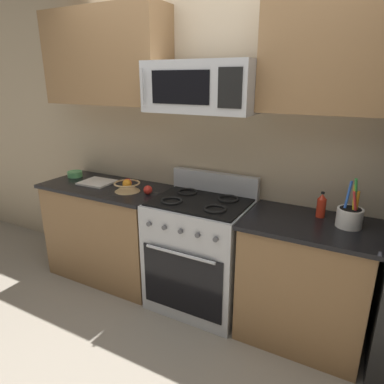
{
  "coord_description": "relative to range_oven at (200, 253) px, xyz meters",
  "views": [
    {
      "loc": [
        1.12,
        -1.54,
        1.82
      ],
      "look_at": [
        -0.01,
        0.57,
        1.03
      ],
      "focal_mm": 32.02,
      "sensor_mm": 36.0,
      "label": 1
    }
  ],
  "objects": [
    {
      "name": "cutting_board",
      "position": [
        -1.07,
        0.02,
        0.44
      ],
      "size": [
        0.3,
        0.27,
        0.02
      ],
      "primitive_type": "cube",
      "rotation": [
        0.0,
        0.0,
        0.03
      ],
      "color": "silver",
      "rests_on": "counter_left"
    },
    {
      "name": "upper_cabinets_left",
      "position": [
        -0.97,
        0.14,
        1.52
      ],
      "size": [
        1.14,
        0.34,
        0.76
      ],
      "color": "olive"
    },
    {
      "name": "counter_right",
      "position": [
        0.83,
        -0.0,
        -0.02
      ],
      "size": [
        0.87,
        0.59,
        0.91
      ],
      "color": "olive",
      "rests_on": "ground"
    },
    {
      "name": "microwave",
      "position": [
        -0.0,
        0.03,
        1.29
      ],
      "size": [
        0.8,
        0.44,
        0.35
      ],
      "color": "#B2B5BA"
    },
    {
      "name": "utensil_crock",
      "position": [
        1.05,
        0.05,
        0.51
      ],
      "size": [
        0.16,
        0.16,
        0.34
      ],
      "color": "white",
      "rests_on": "counter_right"
    },
    {
      "name": "fruit_basket",
      "position": [
        -0.68,
        -0.04,
        0.48
      ],
      "size": [
        0.22,
        0.22,
        0.1
      ],
      "color": "tan",
      "rests_on": "counter_left"
    },
    {
      "name": "prep_bowl",
      "position": [
        -1.42,
        0.08,
        0.46
      ],
      "size": [
        0.14,
        0.14,
        0.05
      ],
      "color": "#59AD66",
      "rests_on": "counter_left"
    },
    {
      "name": "ground_plane",
      "position": [
        0.0,
        -0.69,
        -0.47
      ],
      "size": [
        16.0,
        16.0,
        0.0
      ],
      "primitive_type": "plane",
      "color": "gray"
    },
    {
      "name": "wall_back",
      "position": [
        0.0,
        0.36,
        0.83
      ],
      "size": [
        8.0,
        0.1,
        2.6
      ],
      "primitive_type": "cube",
      "color": "tan",
      "rests_on": "ground"
    },
    {
      "name": "upper_cabinets_right",
      "position": [
        0.83,
        0.14,
        1.52
      ],
      "size": [
        0.86,
        0.34,
        0.76
      ],
      "color": "olive"
    },
    {
      "name": "apple_loose",
      "position": [
        -0.48,
        -0.02,
        0.47
      ],
      "size": [
        0.08,
        0.08,
        0.08
      ],
      "primitive_type": "sphere",
      "color": "red",
      "rests_on": "counter_left"
    },
    {
      "name": "range_oven",
      "position": [
        0.0,
        0.0,
        0.0
      ],
      "size": [
        0.76,
        0.63,
        1.09
      ],
      "color": "#B2B5BA",
      "rests_on": "ground"
    },
    {
      "name": "bottle_hot_sauce",
      "position": [
        0.86,
        0.14,
        0.52
      ],
      "size": [
        0.06,
        0.06,
        0.18
      ],
      "color": "red",
      "rests_on": "counter_right"
    },
    {
      "name": "counter_left",
      "position": [
        -0.97,
        -0.0,
        -0.02
      ],
      "size": [
        1.15,
        0.59,
        0.91
      ],
      "color": "olive",
      "rests_on": "ground"
    }
  ]
}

